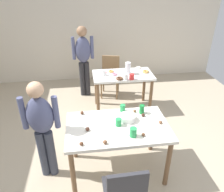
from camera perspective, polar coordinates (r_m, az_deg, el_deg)
The scene contains 31 objects.
ground_plane at distance 3.27m, azimuth -1.54°, elevation -18.08°, with size 6.40×6.40×0.00m, color tan.
wall_back at distance 5.54m, azimuth -5.59°, elevation 17.33°, with size 6.40×0.10×2.60m, color beige.
dining_table_near at distance 2.81m, azimuth 1.48°, elevation -9.32°, with size 1.28×0.78×0.75m.
dining_table_far at distance 4.23m, azimuth 2.82°, elevation 4.19°, with size 1.13×0.61×0.75m.
chair_far_table at distance 4.85m, azimuth -0.45°, elevation 5.87°, with size 0.48×0.48×0.87m.
person_girl_near at distance 2.79m, azimuth -17.82°, elevation -7.06°, with size 0.45×0.23×1.38m.
person_adult_far at distance 4.70m, azimuth -7.47°, elevation 10.31°, with size 0.45×0.21×1.53m.
mixing_bowl at distance 2.83m, azimuth 4.02°, elevation -5.64°, with size 0.21×0.21×0.07m, color white.
soda_can at distance 2.98m, azimuth 7.77°, elevation -3.43°, with size 0.07×0.07×0.12m, color #198438.
fork_near at distance 2.75m, azimuth -3.41°, elevation -7.63°, with size 0.17×0.02×0.01m, color silver.
cup_near_0 at distance 2.72m, azimuth 1.67°, elevation -6.82°, with size 0.07×0.07×0.10m, color green.
cup_near_1 at distance 3.00m, azimuth 2.79°, elevation -3.16°, with size 0.07×0.07×0.10m, color green.
cup_near_2 at distance 2.56m, azimuth 5.53°, elevation -9.37°, with size 0.08×0.08×0.11m, color green.
cake_ball_0 at distance 2.47m, azimuth -7.97°, elevation -12.21°, with size 0.04×0.04×0.04m, color brown.
cake_ball_1 at distance 2.97m, azimuth -7.81°, elevation -4.33°, with size 0.05×0.05×0.05m, color brown.
cake_ball_2 at distance 3.01m, azimuth 5.92°, elevation -3.87°, with size 0.04×0.04×0.04m, color brown.
cake_ball_3 at distance 2.84m, azimuth 12.51°, elevation -6.67°, with size 0.04×0.04×0.04m, color brown.
cake_ball_4 at distance 2.67m, azimuth -6.39°, elevation -8.53°, with size 0.05×0.05×0.05m, color #3D2319.
cake_ball_5 at distance 2.47m, azimuth -1.82°, elevation -11.88°, with size 0.05×0.05×0.05m, color brown.
cake_ball_6 at distance 2.60m, azimuth 8.15°, elevation -9.91°, with size 0.04×0.04×0.04m, color brown.
cake_ball_7 at distance 2.93m, azimuth 8.10°, elevation -4.93°, with size 0.05×0.05×0.05m, color #3D2319.
pitcher_far at distance 4.17m, azimuth 4.17°, elevation 7.25°, with size 0.10×0.10×0.22m, color white.
cup_far_0 at distance 3.93m, azimuth 3.63°, elevation 4.97°, with size 0.07×0.07×0.11m, color white.
cup_far_1 at distance 4.11m, azimuth -2.23°, elevation 6.10°, with size 0.07×0.07×0.10m, color white.
cup_far_2 at distance 3.95m, azimuth 5.15°, elevation 5.00°, with size 0.08×0.08×0.10m, color red.
donut_far_0 at distance 4.14m, azimuth 0.62°, elevation 5.72°, with size 0.11×0.11×0.03m, color pink.
donut_far_1 at distance 4.23m, azimuth -2.16°, elevation 6.22°, with size 0.10×0.10×0.03m, color pink.
donut_far_2 at distance 4.48m, azimuth 6.91°, elevation 7.35°, with size 0.10×0.10×0.03m, color white.
donut_far_3 at distance 4.29m, azimuth 8.75°, elevation 6.31°, with size 0.12×0.12×0.04m, color gold.
donut_far_4 at distance 4.26m, azimuth -0.23°, elevation 6.44°, with size 0.10×0.10×0.03m, color gold.
donut_far_5 at distance 3.95m, azimuth 1.98°, elevation 4.58°, with size 0.13×0.13×0.04m, color brown.
Camera 1 is at (-0.22, -2.23, 2.38)m, focal length 35.14 mm.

